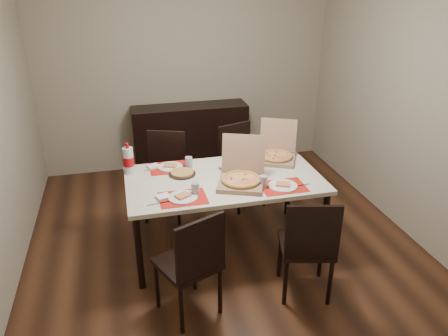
{
  "coord_description": "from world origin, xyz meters",
  "views": [
    {
      "loc": [
        -0.88,
        -3.65,
        2.52
      ],
      "look_at": [
        -0.0,
        -0.1,
        0.85
      ],
      "focal_mm": 35.0,
      "sensor_mm": 36.0,
      "label": 1
    }
  ],
  "objects_px": {
    "chair_near_right": "(308,244)",
    "dip_bowl": "(225,166)",
    "dining_table": "(224,184)",
    "chair_far_right": "(240,161)",
    "chair_near_left": "(192,262)",
    "soda_bottle": "(129,161)",
    "pizza_box_center": "(241,177)",
    "chair_far_left": "(165,171)",
    "sideboard": "(191,138)"
  },
  "relations": [
    {
      "from": "chair_near_right",
      "to": "dip_bowl",
      "type": "xyz_separation_m",
      "value": [
        -0.42,
        1.09,
        0.26
      ]
    },
    {
      "from": "dining_table",
      "to": "chair_far_right",
      "type": "distance_m",
      "value": 0.96
    },
    {
      "from": "chair_near_right",
      "to": "dip_bowl",
      "type": "bearing_deg",
      "value": 110.92
    },
    {
      "from": "dining_table",
      "to": "chair_near_right",
      "type": "relative_size",
      "value": 1.94
    },
    {
      "from": "chair_near_left",
      "to": "soda_bottle",
      "type": "relative_size",
      "value": 3.05
    },
    {
      "from": "pizza_box_center",
      "to": "dip_bowl",
      "type": "height_order",
      "value": "pizza_box_center"
    },
    {
      "from": "chair_near_right",
      "to": "chair_far_left",
      "type": "relative_size",
      "value": 1.0
    },
    {
      "from": "chair_far_right",
      "to": "pizza_box_center",
      "type": "relative_size",
      "value": 1.68
    },
    {
      "from": "chair_near_right",
      "to": "pizza_box_center",
      "type": "bearing_deg",
      "value": 116.2
    },
    {
      "from": "soda_bottle",
      "to": "pizza_box_center",
      "type": "bearing_deg",
      "value": -25.58
    },
    {
      "from": "chair_near_left",
      "to": "soda_bottle",
      "type": "xyz_separation_m",
      "value": [
        -0.39,
        1.19,
        0.37
      ]
    },
    {
      "from": "dining_table",
      "to": "chair_far_right",
      "type": "relative_size",
      "value": 1.94
    },
    {
      "from": "chair_far_left",
      "to": "dip_bowl",
      "type": "xyz_separation_m",
      "value": [
        0.53,
        -0.59,
        0.26
      ]
    },
    {
      "from": "chair_far_right",
      "to": "dip_bowl",
      "type": "relative_size",
      "value": 6.96
    },
    {
      "from": "chair_near_left",
      "to": "soda_bottle",
      "type": "bearing_deg",
      "value": 107.96
    },
    {
      "from": "chair_near_right",
      "to": "chair_far_left",
      "type": "xyz_separation_m",
      "value": [
        -0.94,
        1.67,
        0.0
      ]
    },
    {
      "from": "sideboard",
      "to": "chair_far_right",
      "type": "xyz_separation_m",
      "value": [
        0.39,
        -1.03,
        0.06
      ]
    },
    {
      "from": "chair_near_right",
      "to": "soda_bottle",
      "type": "relative_size",
      "value": 3.05
    },
    {
      "from": "chair_near_left",
      "to": "pizza_box_center",
      "type": "distance_m",
      "value": 0.98
    },
    {
      "from": "dip_bowl",
      "to": "dining_table",
      "type": "bearing_deg",
      "value": -106.51
    },
    {
      "from": "chair_far_left",
      "to": "dip_bowl",
      "type": "relative_size",
      "value": 6.96
    },
    {
      "from": "soda_bottle",
      "to": "chair_far_right",
      "type": "bearing_deg",
      "value": 23.38
    },
    {
      "from": "sideboard",
      "to": "chair_near_right",
      "type": "xyz_separation_m",
      "value": [
        0.47,
        -2.75,
        0.06
      ]
    },
    {
      "from": "pizza_box_center",
      "to": "soda_bottle",
      "type": "relative_size",
      "value": 1.82
    },
    {
      "from": "dip_bowl",
      "to": "chair_near_right",
      "type": "bearing_deg",
      "value": -69.08
    },
    {
      "from": "chair_near_left",
      "to": "chair_near_right",
      "type": "distance_m",
      "value": 0.94
    },
    {
      "from": "chair_near_right",
      "to": "chair_far_left",
      "type": "distance_m",
      "value": 1.92
    },
    {
      "from": "sideboard",
      "to": "dining_table",
      "type": "height_order",
      "value": "sideboard"
    },
    {
      "from": "chair_far_right",
      "to": "chair_far_left",
      "type": "bearing_deg",
      "value": -176.47
    },
    {
      "from": "dining_table",
      "to": "dip_bowl",
      "type": "distance_m",
      "value": 0.24
    },
    {
      "from": "chair_near_right",
      "to": "pizza_box_center",
      "type": "xyz_separation_m",
      "value": [
        -0.36,
        0.72,
        0.3
      ]
    },
    {
      "from": "chair_near_left",
      "to": "pizza_box_center",
      "type": "xyz_separation_m",
      "value": [
        0.59,
        0.72,
        0.3
      ]
    },
    {
      "from": "dining_table",
      "to": "soda_bottle",
      "type": "xyz_separation_m",
      "value": [
        -0.85,
        0.32,
        0.2
      ]
    },
    {
      "from": "chair_near_left",
      "to": "chair_far_left",
      "type": "height_order",
      "value": "same"
    },
    {
      "from": "dip_bowl",
      "to": "soda_bottle",
      "type": "height_order",
      "value": "soda_bottle"
    },
    {
      "from": "sideboard",
      "to": "soda_bottle",
      "type": "distance_m",
      "value": 1.83
    },
    {
      "from": "sideboard",
      "to": "chair_far_right",
      "type": "distance_m",
      "value": 1.1
    },
    {
      "from": "chair_near_left",
      "to": "pizza_box_center",
      "type": "height_order",
      "value": "pizza_box_center"
    },
    {
      "from": "dining_table",
      "to": "pizza_box_center",
      "type": "height_order",
      "value": "pizza_box_center"
    },
    {
      "from": "pizza_box_center",
      "to": "chair_near_right",
      "type": "bearing_deg",
      "value": -63.8
    },
    {
      "from": "pizza_box_center",
      "to": "soda_bottle",
      "type": "xyz_separation_m",
      "value": [
        -0.97,
        0.46,
        0.07
      ]
    },
    {
      "from": "sideboard",
      "to": "chair_near_right",
      "type": "height_order",
      "value": "chair_near_right"
    },
    {
      "from": "chair_far_left",
      "to": "dip_bowl",
      "type": "bearing_deg",
      "value": -48.08
    },
    {
      "from": "chair_near_left",
      "to": "dip_bowl",
      "type": "height_order",
      "value": "chair_near_left"
    },
    {
      "from": "chair_near_left",
      "to": "chair_far_right",
      "type": "xyz_separation_m",
      "value": [
        0.86,
        1.73,
        0.0
      ]
    },
    {
      "from": "sideboard",
      "to": "chair_near_right",
      "type": "bearing_deg",
      "value": -80.21
    },
    {
      "from": "chair_near_left",
      "to": "chair_far_left",
      "type": "distance_m",
      "value": 1.67
    },
    {
      "from": "chair_far_right",
      "to": "soda_bottle",
      "type": "xyz_separation_m",
      "value": [
        -1.25,
        -0.54,
        0.37
      ]
    },
    {
      "from": "sideboard",
      "to": "dining_table",
      "type": "xyz_separation_m",
      "value": [
        -0.0,
        -1.88,
        0.23
      ]
    },
    {
      "from": "chair_near_left",
      "to": "chair_far_right",
      "type": "bearing_deg",
      "value": 63.52
    }
  ]
}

